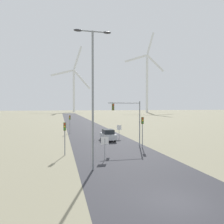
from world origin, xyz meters
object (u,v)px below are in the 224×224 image
(traffic_light_post_mid_left, at_px, (70,120))
(wind_turbine_left, at_px, (74,85))
(stop_sign_near, at_px, (105,144))
(wind_turbine_center, at_px, (147,77))
(stop_sign_far, at_px, (119,129))
(traffic_light_post_near_left, at_px, (65,131))
(streetlamp, at_px, (93,85))
(traffic_light_mast_overhead, at_px, (129,114))
(car_approaching, at_px, (108,135))
(traffic_light_post_near_right, at_px, (142,125))

(traffic_light_post_mid_left, xyz_separation_m, wind_turbine_left, (11.20, 174.38, 24.02))
(stop_sign_near, relative_size, wind_turbine_center, 0.03)
(stop_sign_near, distance_m, traffic_light_post_mid_left, 23.08)
(stop_sign_far, relative_size, traffic_light_post_near_left, 0.62)
(streetlamp, distance_m, traffic_light_mast_overhead, 12.08)
(streetlamp, distance_m, wind_turbine_center, 190.25)
(stop_sign_far, xyz_separation_m, traffic_light_post_near_left, (-9.21, -10.87, 1.10))
(traffic_light_mast_overhead, distance_m, car_approaching, 6.72)
(stop_sign_far, height_order, wind_turbine_left, wind_turbine_left)
(stop_sign_near, height_order, traffic_light_post_mid_left, traffic_light_post_mid_left)
(traffic_light_post_near_left, bearing_deg, traffic_light_post_near_right, 12.53)
(wind_turbine_left, bearing_deg, stop_sign_near, -92.50)
(car_approaching, xyz_separation_m, wind_turbine_left, (5.70, 185.46, 25.80))
(car_approaching, distance_m, wind_turbine_center, 175.56)
(stop_sign_far, bearing_deg, wind_turbine_left, 88.95)
(streetlamp, xyz_separation_m, stop_sign_far, (6.98, 17.16, -5.66))
(streetlamp, bearing_deg, wind_turbine_center, 66.19)
(streetlamp, xyz_separation_m, traffic_light_post_mid_left, (-0.85, 26.38, -4.56))
(stop_sign_near, relative_size, traffic_light_post_near_left, 0.64)
(stop_sign_near, bearing_deg, traffic_light_mast_overhead, 53.80)
(car_approaching, bearing_deg, wind_turbine_left, 88.24)
(traffic_light_post_near_left, bearing_deg, traffic_light_post_mid_left, 86.06)
(traffic_light_mast_overhead, relative_size, car_approaching, 1.48)
(stop_sign_near, distance_m, traffic_light_post_near_left, 4.99)
(wind_turbine_center, bearing_deg, stop_sign_far, -113.99)
(traffic_light_post_mid_left, bearing_deg, wind_turbine_left, 86.33)
(stop_sign_far, bearing_deg, traffic_light_mast_overhead, -94.56)
(stop_sign_far, relative_size, car_approaching, 0.55)
(stop_sign_far, height_order, traffic_light_mast_overhead, traffic_light_mast_overhead)
(car_approaching, bearing_deg, traffic_light_post_near_left, -127.35)
(wind_turbine_center, bearing_deg, traffic_light_post_mid_left, -117.78)
(traffic_light_post_mid_left, xyz_separation_m, traffic_light_mast_overhead, (7.24, -16.54, 1.70))
(stop_sign_near, xyz_separation_m, traffic_light_post_near_right, (6.09, 5.06, 1.34))
(wind_turbine_left, bearing_deg, streetlamp, -92.95)
(traffic_light_mast_overhead, bearing_deg, streetlamp, -123.05)
(streetlamp, bearing_deg, traffic_light_mast_overhead, 56.95)
(wind_turbine_left, distance_m, wind_turbine_center, 71.82)
(traffic_light_post_near_right, relative_size, traffic_light_mast_overhead, 0.66)
(traffic_light_post_near_left, height_order, traffic_light_mast_overhead, traffic_light_mast_overhead)
(stop_sign_near, height_order, traffic_light_post_near_left, traffic_light_post_near_left)
(traffic_light_post_near_left, relative_size, traffic_light_mast_overhead, 0.59)
(traffic_light_post_near_left, height_order, car_approaching, traffic_light_post_near_left)
(traffic_light_post_near_left, distance_m, car_approaching, 11.48)
(traffic_light_post_near_left, distance_m, wind_turbine_left, 196.35)
(streetlamp, bearing_deg, wind_turbine_left, 87.05)
(streetlamp, xyz_separation_m, traffic_light_post_near_right, (7.83, 8.53, -4.29))
(streetlamp, relative_size, stop_sign_far, 5.18)
(streetlamp, bearing_deg, stop_sign_near, 63.37)
(traffic_light_post_mid_left, distance_m, wind_turbine_left, 176.38)
(traffic_light_post_near_left, bearing_deg, wind_turbine_left, 86.30)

